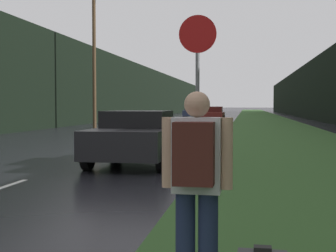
% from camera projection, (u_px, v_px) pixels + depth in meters
% --- Properties ---
extents(grass_verge, '(6.00, 240.00, 0.02)m').
position_uv_depth(grass_verge, '(267.00, 123.00, 40.86)').
color(grass_verge, '#2D5123').
rests_on(grass_verge, ground_plane).
extents(lane_stripe_c, '(0.12, 3.00, 0.01)m').
position_uv_depth(lane_stripe_c, '(104.00, 153.00, 15.27)').
color(lane_stripe_c, silver).
rests_on(lane_stripe_c, ground_plane).
extents(lane_stripe_d, '(0.12, 3.00, 0.01)m').
position_uv_depth(lane_stripe_d, '(148.00, 138.00, 22.17)').
color(lane_stripe_d, silver).
rests_on(lane_stripe_d, ground_plane).
extents(lane_stripe_e, '(0.12, 3.00, 0.01)m').
position_uv_depth(lane_stripe_e, '(171.00, 130.00, 29.07)').
color(lane_stripe_e, silver).
rests_on(lane_stripe_e, ground_plane).
extents(lane_stripe_f, '(0.12, 3.00, 0.01)m').
position_uv_depth(lane_stripe_f, '(186.00, 126.00, 35.96)').
color(lane_stripe_f, silver).
rests_on(lane_stripe_f, ground_plane).
extents(treeline_far_side, '(2.00, 140.00, 6.64)m').
position_uv_depth(treeline_far_side, '(121.00, 90.00, 53.18)').
color(treeline_far_side, black).
rests_on(treeline_far_side, ground_plane).
extents(treeline_near_side, '(2.00, 140.00, 6.43)m').
position_uv_depth(treeline_near_side, '(321.00, 90.00, 49.58)').
color(treeline_near_side, black).
rests_on(treeline_near_side, ground_plane).
extents(utility_pole_far, '(1.80, 0.24, 9.41)m').
position_uv_depth(utility_pole_far, '(94.00, 57.00, 31.79)').
color(utility_pole_far, '#4C3823').
rests_on(utility_pole_far, ground_plane).
extents(stop_sign, '(0.66, 0.07, 3.15)m').
position_uv_depth(stop_sign, '(197.00, 87.00, 8.21)').
color(stop_sign, slate).
rests_on(stop_sign, ground_plane).
extents(hitchhiker_with_backpack, '(0.59, 0.41, 1.69)m').
position_uv_depth(hitchhiker_with_backpack, '(196.00, 179.00, 3.81)').
color(hitchhiker_with_backpack, '#1E2847').
rests_on(hitchhiker_with_backpack, ground_plane).
extents(car_passing_near, '(2.03, 4.04, 1.42)m').
position_uv_depth(car_passing_near, '(137.00, 137.00, 12.43)').
color(car_passing_near, black).
rests_on(car_passing_near, ground_plane).
extents(car_passing_far, '(2.04, 4.36, 1.45)m').
position_uv_depth(car_passing_far, '(212.00, 115.00, 40.30)').
color(car_passing_far, maroon).
rests_on(car_passing_far, ground_plane).
extents(car_oncoming, '(1.88, 4.33, 1.41)m').
position_uv_depth(car_oncoming, '(192.00, 112.00, 55.33)').
color(car_oncoming, '#2D3856').
rests_on(car_oncoming, ground_plane).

